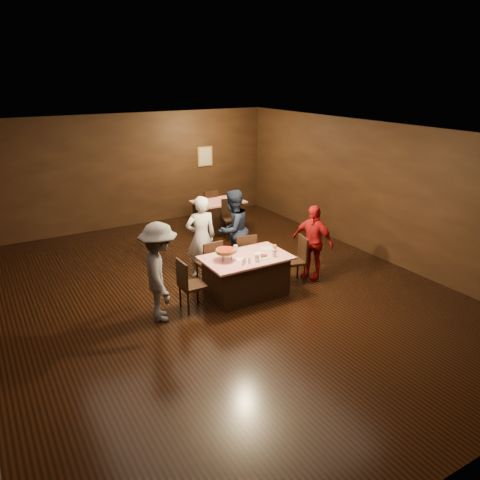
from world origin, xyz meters
name	(u,v)px	position (x,y,z in m)	size (l,w,h in m)	color
room	(218,184)	(0.00, 0.01, 2.14)	(10.00, 10.04, 3.02)	black
main_table	(246,276)	(0.41, -0.29, 0.39)	(1.60, 1.00, 0.77)	#A60B10
back_table	(219,215)	(1.82, 3.47, 0.39)	(1.30, 0.90, 0.77)	#AC120B
chair_far_left	(209,262)	(0.01, 0.46, 0.47)	(0.42, 0.42, 0.95)	black
chair_far_right	(244,255)	(0.81, 0.46, 0.47)	(0.42, 0.42, 0.95)	black
chair_end_left	(192,284)	(-0.69, -0.29, 0.47)	(0.42, 0.42, 0.95)	black
chair_end_right	(293,260)	(1.51, -0.29, 0.47)	(0.42, 0.42, 0.95)	black
chair_back_near	(231,219)	(1.82, 2.77, 0.47)	(0.42, 0.42, 0.95)	black
chair_back_far	(208,207)	(1.82, 4.07, 0.47)	(0.42, 0.42, 0.95)	black
diner_white_jacket	(201,237)	(0.07, 0.89, 0.85)	(0.62, 0.41, 1.71)	beige
diner_navy_hoodie	(233,230)	(0.86, 0.99, 0.85)	(0.83, 0.65, 1.71)	#161E33
diner_grey_knit	(160,272)	(-1.29, -0.33, 0.86)	(1.11, 0.64, 1.71)	#59585D
diner_red_shirt	(312,242)	(1.99, -0.27, 0.77)	(0.90, 0.37, 1.53)	#A41113
pizza_stand	(226,251)	(0.01, -0.24, 0.95)	(0.38, 0.38, 0.22)	black
plate_with_slice	(263,256)	(0.66, -0.47, 0.80)	(0.25, 0.25, 0.06)	white
plate_empty	(266,249)	(0.96, -0.14, 0.78)	(0.25, 0.25, 0.01)	white
glass_front_left	(257,258)	(0.46, -0.59, 0.84)	(0.08, 0.08, 0.14)	silver
glass_front_right	(274,253)	(0.86, -0.54, 0.84)	(0.08, 0.08, 0.14)	silver
glass_amber	(275,248)	(1.01, -0.34, 0.84)	(0.08, 0.08, 0.14)	#BF7F26
glass_back	(236,249)	(0.36, 0.01, 0.84)	(0.08, 0.08, 0.14)	silver
condiments	(246,261)	(0.23, -0.57, 0.82)	(0.17, 0.10, 0.09)	silver
napkin_center	(260,254)	(0.71, -0.29, 0.77)	(0.16, 0.16, 0.01)	white
napkin_left	(240,259)	(0.26, -0.34, 0.77)	(0.16, 0.16, 0.01)	white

